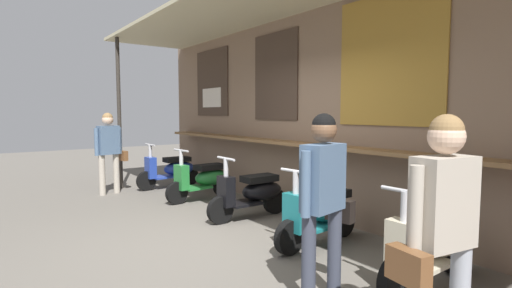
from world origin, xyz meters
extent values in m
plane|color=#605B54|center=(0.00, 0.00, 0.00)|extent=(28.13, 28.13, 0.00)
cube|color=#7F6651|center=(0.00, 2.02, 1.63)|extent=(10.04, 0.25, 3.26)
cube|color=brown|center=(0.00, 1.72, 1.13)|extent=(9.04, 0.36, 0.05)
cube|color=#423328|center=(-3.32, 1.89, 2.26)|extent=(1.29, 0.02, 1.42)
cube|color=#423328|center=(-1.15, 1.89, 2.23)|extent=(1.13, 0.02, 1.49)
cube|color=olive|center=(1.08, 1.89, 2.28)|extent=(1.51, 0.02, 1.65)
cube|color=beige|center=(-3.31, 1.88, 1.94)|extent=(0.78, 0.03, 0.41)
cylinder|color=#332D28|center=(-4.22, 0.15, 1.60)|extent=(0.08, 0.08, 3.21)
ellipsoid|color=#233D9E|center=(-3.67, 1.25, 0.40)|extent=(0.39, 0.70, 0.30)
cube|color=black|center=(-3.67, 1.20, 0.60)|extent=(0.31, 0.55, 0.10)
cube|color=#233D9E|center=(-3.67, 0.90, 0.25)|extent=(0.39, 0.50, 0.04)
cube|color=#233D9E|center=(-3.67, 0.60, 0.47)|extent=(0.28, 0.16, 0.44)
cylinder|color=#B7B7BC|center=(-3.67, 0.60, 0.60)|extent=(0.07, 0.07, 0.70)
cylinder|color=#B7B7BC|center=(-3.67, 0.60, 0.95)|extent=(0.46, 0.04, 0.04)
cylinder|color=black|center=(-3.67, 0.50, 0.20)|extent=(0.10, 0.40, 0.40)
cylinder|color=black|center=(-3.68, 1.50, 0.20)|extent=(0.10, 0.40, 0.40)
ellipsoid|color=#237533|center=(-2.25, 1.25, 0.40)|extent=(0.43, 0.73, 0.30)
cube|color=black|center=(-2.25, 1.20, 0.60)|extent=(0.34, 0.57, 0.10)
cube|color=#237533|center=(-2.22, 0.90, 0.25)|extent=(0.42, 0.53, 0.04)
cube|color=#237533|center=(-2.20, 0.60, 0.47)|extent=(0.29, 0.18, 0.44)
cylinder|color=#B7B7BC|center=(-2.20, 0.60, 0.60)|extent=(0.07, 0.07, 0.70)
cylinder|color=#B7B7BC|center=(-2.20, 0.60, 0.95)|extent=(0.46, 0.07, 0.04)
cylinder|color=black|center=(-2.19, 0.50, 0.20)|extent=(0.13, 0.41, 0.40)
cylinder|color=black|center=(-2.27, 1.50, 0.20)|extent=(0.13, 0.41, 0.40)
ellipsoid|color=black|center=(-0.69, 1.25, 0.40)|extent=(0.40, 0.71, 0.30)
cube|color=black|center=(-0.69, 1.20, 0.60)|extent=(0.32, 0.56, 0.10)
cube|color=black|center=(-0.70, 0.90, 0.25)|extent=(0.39, 0.51, 0.04)
cube|color=black|center=(-0.71, 0.60, 0.47)|extent=(0.28, 0.17, 0.44)
cylinder|color=#B7B7BC|center=(-0.71, 0.60, 0.60)|extent=(0.07, 0.07, 0.70)
cylinder|color=#B7B7BC|center=(-0.71, 0.60, 0.95)|extent=(0.46, 0.05, 0.04)
cylinder|color=black|center=(-0.71, 0.50, 0.20)|extent=(0.11, 0.40, 0.40)
cylinder|color=black|center=(-0.68, 1.50, 0.20)|extent=(0.11, 0.40, 0.40)
ellipsoid|color=#197075|center=(0.74, 1.25, 0.40)|extent=(0.43, 0.73, 0.30)
cube|color=black|center=(0.75, 1.20, 0.60)|extent=(0.34, 0.57, 0.10)
cube|color=#197075|center=(0.77, 0.90, 0.25)|extent=(0.41, 0.53, 0.04)
cube|color=#197075|center=(0.79, 0.60, 0.47)|extent=(0.29, 0.18, 0.44)
cylinder|color=#B7B7BC|center=(0.79, 0.60, 0.60)|extent=(0.07, 0.07, 0.70)
cylinder|color=#B7B7BC|center=(0.79, 0.60, 0.95)|extent=(0.46, 0.07, 0.04)
cylinder|color=black|center=(0.80, 0.50, 0.20)|extent=(0.13, 0.41, 0.40)
cylinder|color=black|center=(0.73, 1.50, 0.20)|extent=(0.13, 0.41, 0.40)
ellipsoid|color=beige|center=(2.16, 1.25, 0.40)|extent=(0.38, 0.70, 0.30)
cube|color=black|center=(2.16, 1.20, 0.60)|extent=(0.30, 0.55, 0.10)
cube|color=beige|center=(2.16, 0.90, 0.25)|extent=(0.38, 0.50, 0.04)
cube|color=beige|center=(2.16, 0.60, 0.47)|extent=(0.28, 0.16, 0.44)
cylinder|color=#B7B7BC|center=(2.16, 0.60, 0.60)|extent=(0.07, 0.07, 0.70)
cylinder|color=#B7B7BC|center=(2.16, 0.60, 0.95)|extent=(0.46, 0.04, 0.04)
cylinder|color=black|center=(2.16, 0.50, 0.20)|extent=(0.10, 0.40, 0.40)
cylinder|color=black|center=(2.16, 1.50, 0.20)|extent=(0.10, 0.40, 0.40)
cylinder|color=#ADA393|center=(-3.74, -0.35, 0.40)|extent=(0.12, 0.12, 0.79)
cylinder|color=#ADA393|center=(-3.80, -0.06, 0.40)|extent=(0.12, 0.12, 0.79)
cube|color=slate|center=(-3.77, -0.21, 1.08)|extent=(0.28, 0.43, 0.56)
sphere|color=beige|center=(-3.77, -0.21, 1.48)|extent=(0.22, 0.22, 0.22)
sphere|color=olive|center=(-3.77, -0.21, 1.51)|extent=(0.20, 0.20, 0.20)
cylinder|color=slate|center=(-3.73, -0.44, 1.05)|extent=(0.08, 0.08, 0.53)
cylinder|color=slate|center=(-3.82, 0.03, 1.05)|extent=(0.08, 0.08, 0.53)
cube|color=brown|center=(-3.86, 0.09, 0.74)|extent=(0.28, 0.15, 0.20)
cube|color=#ADA393|center=(2.82, -0.05, 1.07)|extent=(0.27, 0.43, 0.56)
sphere|color=beige|center=(2.82, -0.05, 1.47)|extent=(0.21, 0.21, 0.21)
sphere|color=olive|center=(2.82, -0.05, 1.51)|extent=(0.20, 0.20, 0.20)
cylinder|color=#ADA393|center=(2.87, 0.18, 1.05)|extent=(0.08, 0.08, 0.53)
cylinder|color=#ADA393|center=(2.78, -0.29, 1.05)|extent=(0.08, 0.08, 0.53)
cube|color=brown|center=(2.79, -0.36, 0.74)|extent=(0.27, 0.14, 0.20)
cylinder|color=#383D4C|center=(1.78, -0.15, 0.40)|extent=(0.12, 0.12, 0.80)
cylinder|color=#383D4C|center=(1.78, 0.15, 0.40)|extent=(0.12, 0.12, 0.80)
cube|color=slate|center=(1.78, 0.00, 1.08)|extent=(0.26, 0.43, 0.56)
sphere|color=brown|center=(1.78, 0.00, 1.48)|extent=(0.22, 0.22, 0.22)
sphere|color=black|center=(1.78, 0.00, 1.51)|extent=(0.20, 0.20, 0.20)
cylinder|color=slate|center=(1.82, -0.24, 1.05)|extent=(0.08, 0.08, 0.53)
cylinder|color=slate|center=(1.74, 0.23, 1.05)|extent=(0.08, 0.08, 0.53)
cube|color=black|center=(1.71, 0.30, 0.74)|extent=(0.27, 0.14, 0.20)
camera|label=1|loc=(3.98, -2.33, 1.62)|focal=26.81mm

